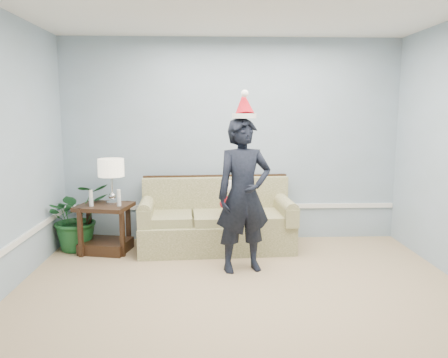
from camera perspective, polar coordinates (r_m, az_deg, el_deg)
room_shell at (r=3.40m, az=3.34°, el=2.21°), size 4.54×5.04×2.74m
wainscot_trim at (r=4.80m, az=-12.41°, el=-7.01°), size 4.49×4.99×0.06m
sofa at (r=5.64m, az=-1.03°, el=-5.78°), size 1.97×0.93×0.90m
side_table at (r=5.69m, az=-15.22°, el=-6.86°), size 0.71×0.64×0.60m
table_lamp at (r=5.56m, az=-14.53°, el=1.20°), size 0.32×0.32×0.57m
candle_pair at (r=5.49m, az=-15.29°, el=-2.48°), size 0.39×0.05×0.20m
houseplant at (r=5.84m, az=-18.63°, el=-4.65°), size 1.01×0.99×0.85m
man at (r=4.73m, az=2.58°, el=-2.17°), size 0.69×0.54×1.68m
santa_hat at (r=4.66m, az=2.64°, el=9.51°), size 0.29×0.32×0.30m
teddy_bear at (r=5.35m, az=1.45°, el=-3.12°), size 0.34×0.35×0.45m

